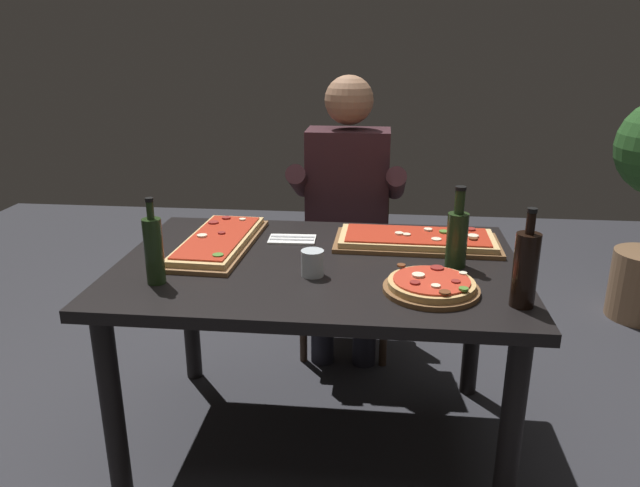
{
  "coord_description": "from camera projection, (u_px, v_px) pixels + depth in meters",
  "views": [
    {
      "loc": [
        0.21,
        -1.96,
        1.49
      ],
      "look_at": [
        0.0,
        0.05,
        0.79
      ],
      "focal_mm": 33.78,
      "sensor_mm": 36.0,
      "label": 1
    }
  ],
  "objects": [
    {
      "name": "ground_plane",
      "position": [
        319.0,
        438.0,
        2.35
      ],
      "size": [
        6.4,
        6.4,
        0.0
      ],
      "primitive_type": "plane",
      "color": "#2D2D33"
    },
    {
      "name": "dining_table",
      "position": [
        319.0,
        287.0,
        2.14
      ],
      "size": [
        1.4,
        0.96,
        0.74
      ],
      "color": "black",
      "rests_on": "ground_plane"
    },
    {
      "name": "pizza_rectangular_front",
      "position": [
        417.0,
        240.0,
        2.27
      ],
      "size": [
        0.62,
        0.29,
        0.05
      ],
      "color": "brown",
      "rests_on": "dining_table"
    },
    {
      "name": "pizza_rectangular_left",
      "position": [
        218.0,
        241.0,
        2.26
      ],
      "size": [
        0.27,
        0.61,
        0.05
      ],
      "color": "brown",
      "rests_on": "dining_table"
    },
    {
      "name": "pizza_round_far",
      "position": [
        431.0,
        286.0,
        1.85
      ],
      "size": [
        0.3,
        0.3,
        0.05
      ],
      "color": "brown",
      "rests_on": "dining_table"
    },
    {
      "name": "wine_bottle_dark",
      "position": [
        154.0,
        249.0,
        1.89
      ],
      "size": [
        0.06,
        0.06,
        0.28
      ],
      "color": "#233819",
      "rests_on": "dining_table"
    },
    {
      "name": "oil_bottle_amber",
      "position": [
        457.0,
        236.0,
        2.04
      ],
      "size": [
        0.07,
        0.07,
        0.28
      ],
      "color": "#233819",
      "rests_on": "dining_table"
    },
    {
      "name": "vinegar_bottle_green",
      "position": [
        525.0,
        268.0,
        1.73
      ],
      "size": [
        0.07,
        0.07,
        0.3
      ],
      "color": "black",
      "rests_on": "dining_table"
    },
    {
      "name": "tumbler_near_camera",
      "position": [
        312.0,
        265.0,
        1.98
      ],
      "size": [
        0.08,
        0.08,
        0.09
      ],
      "color": "silver",
      "rests_on": "dining_table"
    },
    {
      "name": "napkin_cutlery_set",
      "position": [
        292.0,
        239.0,
        2.33
      ],
      "size": [
        0.18,
        0.12,
        0.01
      ],
      "color": "white",
      "rests_on": "dining_table"
    },
    {
      "name": "diner_chair",
      "position": [
        348.0,
        249.0,
        2.99
      ],
      "size": [
        0.44,
        0.44,
        0.87
      ],
      "color": "#3D2B1E",
      "rests_on": "ground_plane"
    },
    {
      "name": "seated_diner",
      "position": [
        347.0,
        206.0,
        2.8
      ],
      "size": [
        0.53,
        0.41,
        1.33
      ],
      "color": "#23232D",
      "rests_on": "ground_plane"
    }
  ]
}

